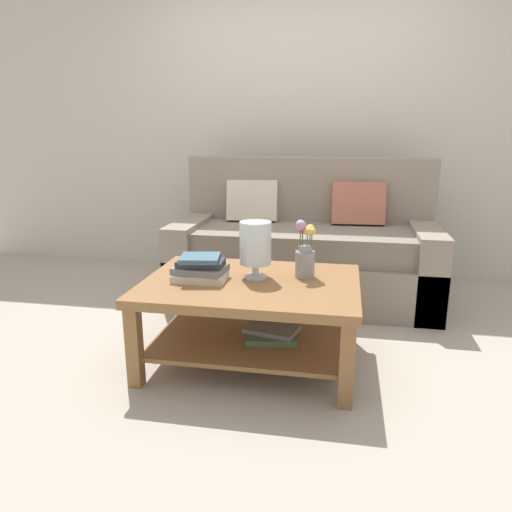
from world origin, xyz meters
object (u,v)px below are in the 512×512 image
object	(u,v)px
couch	(305,251)
flower_pitcher	(305,255)
book_stack_main	(200,269)
coffee_table	(252,304)
glass_hurricane_vase	(255,245)

from	to	relation	value
couch	flower_pitcher	bearing A→B (deg)	-85.24
flower_pitcher	book_stack_main	bearing A→B (deg)	-163.68
flower_pitcher	coffee_table	bearing A→B (deg)	-156.02
flower_pitcher	glass_hurricane_vase	bearing A→B (deg)	-165.79
glass_hurricane_vase	flower_pitcher	size ratio (longest dim) A/B	0.97
couch	glass_hurricane_vase	world-z (taller)	couch
couch	glass_hurricane_vase	distance (m)	1.17
couch	coffee_table	distance (m)	1.18
couch	book_stack_main	world-z (taller)	couch
coffee_table	flower_pitcher	world-z (taller)	flower_pitcher
book_stack_main	glass_hurricane_vase	size ratio (longest dim) A/B	0.92
coffee_table	book_stack_main	world-z (taller)	book_stack_main
coffee_table	glass_hurricane_vase	world-z (taller)	glass_hurricane_vase
couch	glass_hurricane_vase	size ratio (longest dim) A/B	6.19
glass_hurricane_vase	couch	bearing A→B (deg)	80.84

